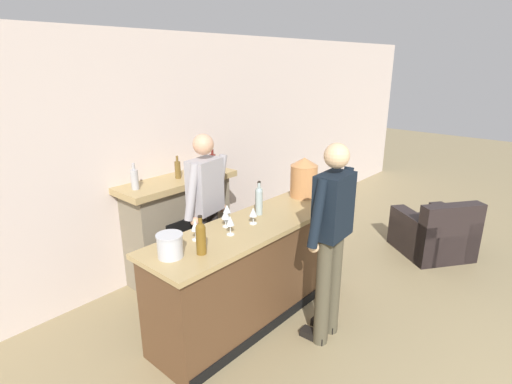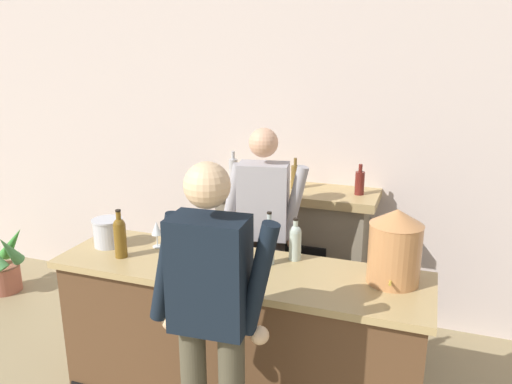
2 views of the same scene
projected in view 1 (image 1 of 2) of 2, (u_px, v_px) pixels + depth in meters
name	position (u px, v px, depth m)	size (l,w,h in m)	color
wall_back_panel	(162.00, 158.00, 4.59)	(12.00, 0.07, 2.75)	beige
bar_counter	(256.00, 269.00, 3.91)	(2.34, 0.67, 0.99)	#543720
fireplace_stone	(179.00, 226.00, 4.66)	(1.39, 0.52, 1.46)	#7C715C
armchair_black	(435.00, 236.00, 5.21)	(1.12, 1.13, 0.78)	black
person_customer	(331.00, 236.00, 3.40)	(0.66, 0.32, 1.82)	#4A4432
person_bartender	(206.00, 209.00, 4.13)	(0.65, 0.35, 1.76)	#262323
copper_dispenser	(304.00, 177.00, 4.41)	(0.30, 0.34, 0.44)	#C3814B
ice_bucket_steel	(170.00, 246.00, 3.07)	(0.21, 0.21, 0.19)	silver
wine_bottle_burgundy_dark	(259.00, 196.00, 4.08)	(0.08, 0.08, 0.28)	#ADBCAD
wine_bottle_chardonnay_pale	(201.00, 237.00, 3.10)	(0.08, 0.08, 0.32)	brown
wine_bottle_port_short	(259.00, 200.00, 3.90)	(0.07, 0.07, 0.34)	#A0B2B2
wine_glass_mid_counter	(195.00, 226.00, 3.34)	(0.07, 0.07, 0.18)	silver
wine_glass_near_bucket	(253.00, 213.00, 3.69)	(0.07, 0.07, 0.16)	silver
wine_glass_back_row	(227.00, 209.00, 3.74)	(0.07, 0.07, 0.17)	silver
wine_glass_by_dispenser	(230.00, 222.00, 3.45)	(0.07, 0.07, 0.18)	silver
wine_glass_front_left	(226.00, 215.00, 3.62)	(0.08, 0.08, 0.16)	silver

